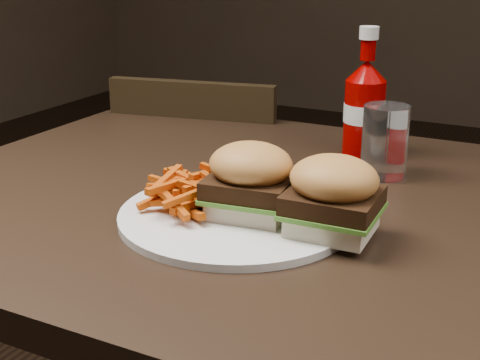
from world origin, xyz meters
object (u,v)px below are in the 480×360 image
at_px(dining_table, 323,219).
at_px(ketchup_bottle, 364,120).
at_px(tumbler, 385,141).
at_px(chair_far, 218,229).
at_px(plate, 236,215).

relative_size(dining_table, ketchup_bottle, 9.09).
bearing_deg(dining_table, ketchup_bottle, 95.18).
distance_m(dining_table, tumbler, 0.18).
distance_m(dining_table, chair_far, 0.73).
height_order(plate, ketchup_bottle, ketchup_bottle).
bearing_deg(chair_far, ketchup_bottle, 137.47).
height_order(dining_table, tumbler, tumbler).
bearing_deg(ketchup_bottle, tumbler, -55.57).
bearing_deg(ketchup_bottle, plate, -100.07).
bearing_deg(tumbler, ketchup_bottle, 124.43).
xyz_separation_m(dining_table, chair_far, (-0.44, 0.50, -0.30)).
bearing_deg(ketchup_bottle, dining_table, -84.82).
bearing_deg(chair_far, plate, 110.01).
height_order(chair_far, ketchup_bottle, ketchup_bottle).
height_order(dining_table, ketchup_bottle, ketchup_bottle).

